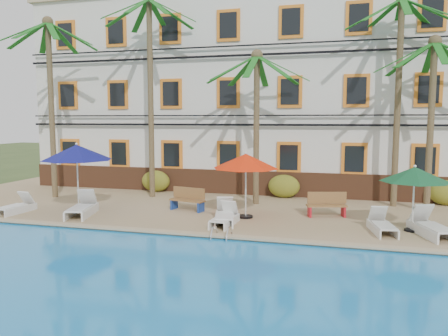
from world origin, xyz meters
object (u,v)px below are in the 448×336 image
(pool_ladder, at_px, (222,238))
(umbrella_blue, at_px, (77,153))
(lounger_a, at_px, (16,206))
(lounger_b, at_px, (82,208))
(lounger_e, at_px, (382,225))
(bench_left, at_px, (188,199))
(lounger_f, at_px, (431,226))
(palm_d, at_px, (399,73))
(umbrella_red, at_px, (246,162))
(lounger_d, at_px, (225,218))
(palm_c, at_px, (257,104))
(bench_right, at_px, (326,204))
(umbrella_green, at_px, (415,175))
(palm_a, at_px, (50,83))
(lounger_c, at_px, (225,215))
(palm_e, at_px, (432,98))
(palm_b, at_px, (150,70))

(pool_ladder, bearing_deg, umbrella_blue, 161.17)
(lounger_a, relative_size, lounger_b, 0.80)
(lounger_e, bearing_deg, umbrella_blue, 178.63)
(umbrella_blue, xyz_separation_m, bench_left, (4.19, 1.40, -1.91))
(lounger_b, distance_m, lounger_f, 12.47)
(palm_d, xyz_separation_m, umbrella_red, (-5.66, -3.85, -3.51))
(lounger_d, height_order, pool_ladder, lounger_d)
(umbrella_blue, distance_m, lounger_d, 6.67)
(palm_c, bearing_deg, bench_right, -29.57)
(palm_d, relative_size, bench_left, 5.66)
(umbrella_red, bearing_deg, bench_left, 164.62)
(palm_d, distance_m, umbrella_green, 5.76)
(lounger_a, bearing_deg, lounger_b, 4.80)
(umbrella_green, bearing_deg, bench_left, 171.68)
(palm_a, xyz_separation_m, bench_right, (12.73, -0.90, -4.93))
(palm_c, distance_m, lounger_c, 5.59)
(palm_e, distance_m, lounger_c, 9.41)
(palm_c, height_order, lounger_e, palm_c)
(palm_d, distance_m, lounger_b, 13.97)
(palm_d, relative_size, bench_right, 5.64)
(palm_c, distance_m, lounger_f, 8.50)
(bench_left, bearing_deg, lounger_a, -160.93)
(umbrella_blue, xyz_separation_m, lounger_d, (6.29, -0.64, -2.12))
(umbrella_red, bearing_deg, palm_b, 148.47)
(palm_a, bearing_deg, lounger_e, -11.34)
(lounger_d, distance_m, lounger_e, 5.27)
(palm_a, relative_size, lounger_d, 4.84)
(palm_a, bearing_deg, lounger_c, -17.58)
(palm_e, distance_m, lounger_e, 6.18)
(umbrella_red, relative_size, lounger_b, 1.17)
(lounger_d, relative_size, lounger_f, 0.83)
(palm_b, height_order, bench_right, palm_b)
(lounger_c, height_order, pool_ladder, lounger_c)
(umbrella_blue, bearing_deg, lounger_e, -1.37)
(palm_c, relative_size, lounger_b, 3.11)
(pool_ladder, bearing_deg, lounger_b, 164.68)
(pool_ladder, bearing_deg, lounger_d, 101.56)
(lounger_a, bearing_deg, pool_ladder, -9.09)
(palm_c, relative_size, umbrella_green, 3.00)
(umbrella_red, height_order, pool_ladder, umbrella_red)
(palm_a, relative_size, umbrella_blue, 3.02)
(lounger_a, xyz_separation_m, lounger_c, (8.46, 0.56, 0.03))
(bench_right, bearing_deg, palm_e, 26.54)
(palm_b, xyz_separation_m, palm_e, (12.14, -0.26, -1.44))
(palm_d, relative_size, umbrella_green, 3.98)
(umbrella_blue, bearing_deg, umbrella_green, 0.83)
(umbrella_red, xyz_separation_m, lounger_d, (-0.45, -1.34, -1.88))
(umbrella_blue, bearing_deg, palm_c, 28.02)
(lounger_b, bearing_deg, palm_c, 34.20)
(umbrella_blue, height_order, lounger_b, umbrella_blue)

